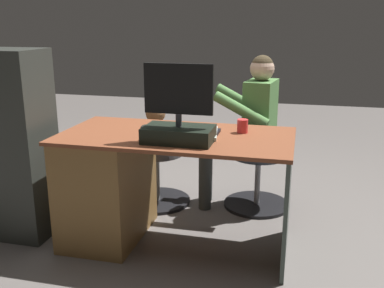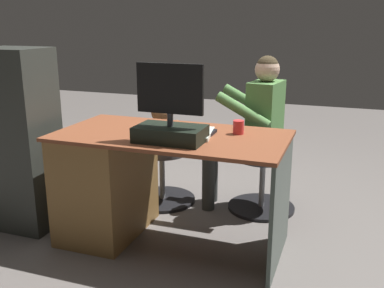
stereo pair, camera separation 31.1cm
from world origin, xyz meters
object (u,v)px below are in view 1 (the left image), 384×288
object	(u,v)px
desk	(120,182)
computer_mouse	(145,127)
teddy_bear	(156,127)
person	(247,121)
visitor_chair	(258,174)
cup	(243,126)
tv_remote	(153,135)
monitor	(179,123)
office_chair_teddy	(157,171)
keyboard	(187,130)

from	to	relation	value
desk	computer_mouse	bearing A→B (deg)	-160.56
teddy_bear	person	xyz separation A→B (m)	(-0.70, -0.09, 0.07)
computer_mouse	visitor_chair	distance (m)	1.08
visitor_chair	person	xyz separation A→B (m)	(0.09, 0.01, 0.42)
computer_mouse	cup	distance (m)	0.63
cup	teddy_bear	bearing A→B (deg)	-33.73
cup	visitor_chair	size ratio (longest dim) A/B	0.17
desk	person	bearing A→B (deg)	-135.81
tv_remote	person	xyz separation A→B (m)	(-0.49, -0.81, -0.06)
monitor	teddy_bear	distance (m)	0.93
computer_mouse	visitor_chair	xyz separation A→B (m)	(-0.68, -0.68, -0.49)
office_chair_teddy	person	xyz separation A→B (m)	(-0.70, -0.10, 0.42)
teddy_bear	visitor_chair	world-z (taller)	teddy_bear
desk	cup	size ratio (longest dim) A/B	16.90
visitor_chair	tv_remote	bearing A→B (deg)	55.00
cup	teddy_bear	distance (m)	0.90
keyboard	computer_mouse	distance (m)	0.27
visitor_chair	computer_mouse	bearing A→B (deg)	45.25
office_chair_teddy	visitor_chair	size ratio (longest dim) A/B	1.02
desk	monitor	world-z (taller)	monitor
desk	teddy_bear	world-z (taller)	teddy_bear
monitor	teddy_bear	bearing A→B (deg)	-63.12
teddy_bear	desk	bearing A→B (deg)	85.81
monitor	tv_remote	size ratio (longest dim) A/B	3.04
monitor	tv_remote	distance (m)	0.23
office_chair_teddy	computer_mouse	bearing A→B (deg)	101.93
tv_remote	cup	bearing A→B (deg)	178.30
desk	visitor_chair	size ratio (longest dim) A/B	2.79
visitor_chair	person	bearing A→B (deg)	8.40
visitor_chair	person	size ratio (longest dim) A/B	0.44
cup	tv_remote	distance (m)	0.57
keyboard	monitor	bearing A→B (deg)	93.54
monitor	teddy_bear	size ratio (longest dim) A/B	1.26
computer_mouse	person	world-z (taller)	person
teddy_bear	tv_remote	bearing A→B (deg)	106.70
computer_mouse	tv_remote	distance (m)	0.17
office_chair_teddy	visitor_chair	bearing A→B (deg)	-171.60
cup	office_chair_teddy	distance (m)	1.03
monitor	visitor_chair	world-z (taller)	monitor
computer_mouse	person	size ratio (longest dim) A/B	0.08
teddy_bear	person	distance (m)	0.71
desk	tv_remote	world-z (taller)	tv_remote
office_chair_teddy	visitor_chair	distance (m)	0.81
monitor	person	world-z (taller)	monitor
desk	person	xyz separation A→B (m)	(-0.75, -0.73, 0.30)
desk	visitor_chair	bearing A→B (deg)	-138.67
tv_remote	person	world-z (taller)	person
desk	office_chair_teddy	xyz separation A→B (m)	(-0.05, -0.62, -0.13)
desk	person	size ratio (longest dim) A/B	1.22
keyboard	cup	distance (m)	0.36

